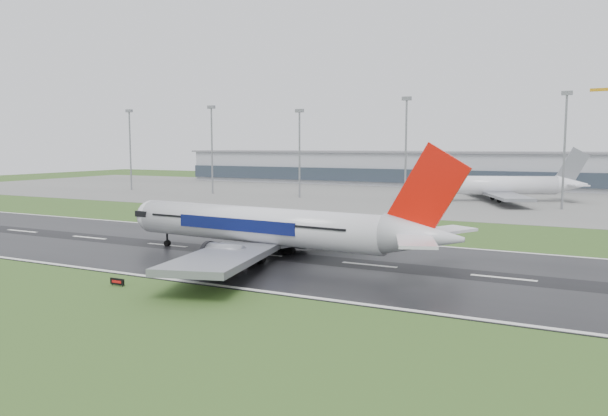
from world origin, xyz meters
The scene contains 12 objects.
ground centered at (0.00, 0.00, 0.00)m, with size 520.00×520.00×0.00m, color #2E4F1D.
runway centered at (0.00, 0.00, 0.05)m, with size 400.00×45.00×0.10m, color black.
apron centered at (0.00, 125.00, 0.04)m, with size 400.00×130.00×0.08m, color slate.
terminal centered at (0.00, 185.00, 7.50)m, with size 240.00×36.00×15.00m, color #91949C.
main_airliner centered at (24.85, -2.45, 9.14)m, with size 61.23×58.31×18.08m, color silver, non-canonical shape.
parked_airliner centered at (40.14, 116.96, 8.68)m, with size 58.71×54.66×17.21m, color silver, non-canonical shape.
runway_sign centered at (14.80, -27.81, 0.52)m, with size 2.30×0.26×1.04m, color black, non-canonical shape.
floodmast_0 centered at (-102.49, 100.00, 15.98)m, with size 0.64×0.64×31.96m, color gray.
floodmast_1 centered at (-61.46, 100.00, 16.16)m, with size 0.64×0.64×32.31m, color gray.
floodmast_2 centered at (-23.89, 100.00, 14.99)m, with size 0.64×0.64×29.99m, color gray.
floodmast_3 centered at (14.76, 100.00, 16.43)m, with size 0.64×0.64×32.86m, color gray.
floodmast_4 centered at (61.71, 100.00, 16.37)m, with size 0.64×0.64×32.75m, color gray.
Camera 1 is at (71.65, -85.00, 18.67)m, focal length 34.79 mm.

